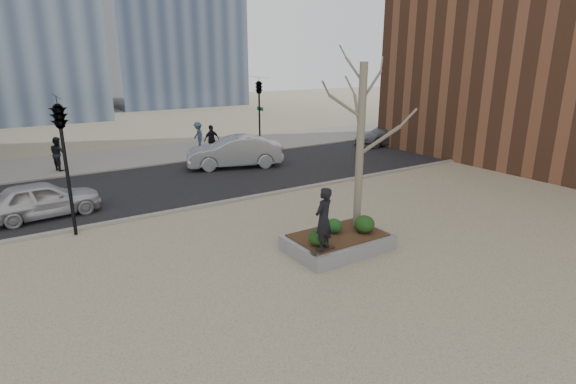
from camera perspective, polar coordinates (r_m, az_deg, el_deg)
ground at (r=13.28m, az=2.88°, el=-8.23°), size 120.00×120.00×0.00m
street at (r=21.72m, az=-12.63°, el=1.37°), size 60.00×8.00×0.02m
far_sidewalk at (r=28.24m, az=-17.64°, el=4.48°), size 60.00×6.00×0.02m
planter at (r=13.75m, az=6.31°, el=-6.39°), size 3.00×2.00×0.45m
planter_mulch at (r=13.65m, az=6.34°, el=-5.44°), size 2.70×1.70×0.04m
sycamore_tree at (r=13.66m, az=9.30°, el=8.90°), size 2.80×2.80×6.60m
shrub_left at (r=12.75m, az=3.84°, el=-5.77°), size 0.56×0.56×0.47m
shrub_middle at (r=13.70m, az=5.83°, el=-4.29°), size 0.51×0.51×0.44m
shrub_right at (r=13.83m, az=9.67°, el=-4.03°), size 0.62×0.62×0.53m
skateboard at (r=12.51m, az=4.44°, el=-7.44°), size 0.80×0.30×0.08m
skateboarder at (r=12.16m, az=4.53°, el=-3.46°), size 0.76×0.63×1.77m
police_car at (r=18.47m, az=-28.77°, el=-0.83°), size 4.05×1.95×1.34m
car_silver at (r=23.94m, az=-6.81°, el=5.10°), size 5.26×3.19×1.64m
car_third at (r=30.81m, az=12.42°, el=7.10°), size 4.73×2.45×1.31m
pedestrian_a at (r=25.85m, az=-27.15°, el=4.35°), size 0.89×1.01×1.73m
pedestrian_b at (r=29.34m, az=-11.33°, el=7.08°), size 0.63×1.09×1.69m
pedestrian_c at (r=27.40m, az=-9.66°, el=6.57°), size 1.08×0.59×1.75m
traffic_light_near at (r=15.80m, az=-26.31°, el=2.73°), size 0.60×2.48×4.50m
traffic_light_far at (r=28.08m, az=-3.65°, el=9.80°), size 0.60×2.48×4.50m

